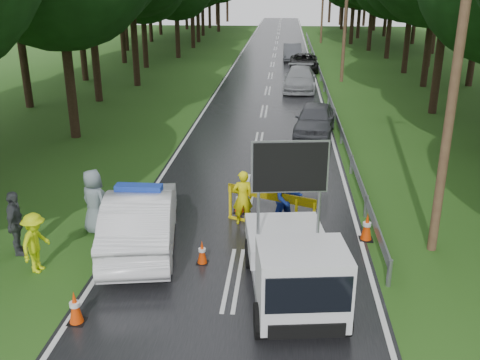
# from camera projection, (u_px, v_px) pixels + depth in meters

# --- Properties ---
(ground) EXTENTS (160.00, 160.00, 0.00)m
(ground) POSITION_uv_depth(u_px,v_px,m) (234.00, 279.00, 13.02)
(ground) COLOR #214714
(ground) RESTS_ON ground
(road) EXTENTS (7.00, 140.00, 0.02)m
(road) POSITION_uv_depth(u_px,v_px,m) (271.00, 76.00, 41.03)
(road) COLOR black
(road) RESTS_ON ground
(guardrail) EXTENTS (0.12, 60.06, 0.70)m
(guardrail) POSITION_uv_depth(u_px,v_px,m) (320.00, 70.00, 40.25)
(guardrail) COLOR gray
(guardrail) RESTS_ON ground
(utility_pole_near) EXTENTS (1.40, 0.24, 10.00)m
(utility_pole_near) POSITION_uv_depth(u_px,v_px,m) (458.00, 60.00, 12.71)
(utility_pole_near) COLOR #4E3224
(utility_pole_near) RESTS_ON ground
(utility_pole_mid) EXTENTS (1.40, 0.24, 10.00)m
(utility_pole_mid) POSITION_uv_depth(u_px,v_px,m) (346.00, 8.00, 37.00)
(utility_pole_mid) COLOR #4E3224
(utility_pole_mid) RESTS_ON ground
(police_sedan) EXTENTS (2.56, 5.21, 1.81)m
(police_sedan) POSITION_uv_depth(u_px,v_px,m) (141.00, 219.00, 14.33)
(police_sedan) COLOR white
(police_sedan) RESTS_ON ground
(work_truck) EXTENTS (2.45, 4.51, 3.43)m
(work_truck) POSITION_uv_depth(u_px,v_px,m) (294.00, 266.00, 11.77)
(work_truck) COLOR gray
(work_truck) RESTS_ON ground
(barrier) EXTENTS (2.58, 1.13, 1.15)m
(barrier) POSITION_uv_depth(u_px,v_px,m) (271.00, 200.00, 15.45)
(barrier) COLOR yellow
(barrier) RESTS_ON ground
(officer) EXTENTS (0.69, 0.54, 1.67)m
(officer) POSITION_uv_depth(u_px,v_px,m) (243.00, 198.00, 15.71)
(officer) COLOR yellow
(officer) RESTS_ON ground
(civilian) EXTENTS (1.13, 1.03, 1.88)m
(civilian) POSITION_uv_depth(u_px,v_px,m) (287.00, 198.00, 15.39)
(civilian) COLOR #1A34AA
(civilian) RESTS_ON ground
(bystander_left) EXTENTS (0.71, 1.08, 1.56)m
(bystander_left) POSITION_uv_depth(u_px,v_px,m) (36.00, 243.00, 13.13)
(bystander_left) COLOR #CEE70C
(bystander_left) RESTS_ON ground
(bystander_mid) EXTENTS (0.64, 1.10, 1.77)m
(bystander_mid) POSITION_uv_depth(u_px,v_px,m) (16.00, 223.00, 13.94)
(bystander_mid) COLOR #3E4145
(bystander_mid) RESTS_ON ground
(bystander_right) EXTENTS (1.11, 1.00, 1.90)m
(bystander_right) POSITION_uv_depth(u_px,v_px,m) (94.00, 202.00, 15.13)
(bystander_right) COLOR gray
(bystander_right) RESTS_ON ground
(queue_car_first) EXTENTS (2.29, 4.49, 1.47)m
(queue_car_first) POSITION_uv_depth(u_px,v_px,m) (315.00, 119.00, 25.07)
(queue_car_first) COLOR #3D3F45
(queue_car_first) RESTS_ON ground
(queue_car_second) EXTENTS (2.34, 5.24, 1.49)m
(queue_car_second) POSITION_uv_depth(u_px,v_px,m) (300.00, 79.00, 35.48)
(queue_car_second) COLOR gray
(queue_car_second) RESTS_ON ground
(queue_car_third) EXTENTS (2.33, 4.92, 1.36)m
(queue_car_third) POSITION_uv_depth(u_px,v_px,m) (304.00, 62.00, 43.16)
(queue_car_third) COLOR black
(queue_car_third) RESTS_ON ground
(queue_car_fourth) EXTENTS (1.71, 4.59, 1.50)m
(queue_car_fourth) POSITION_uv_depth(u_px,v_px,m) (292.00, 52.00, 48.81)
(queue_car_fourth) COLOR #3E4146
(queue_car_fourth) RESTS_ON ground
(cone_near_left) EXTENTS (0.36, 0.36, 0.77)m
(cone_near_left) POSITION_uv_depth(u_px,v_px,m) (75.00, 308.00, 11.22)
(cone_near_left) COLOR black
(cone_near_left) RESTS_ON ground
(cone_center) EXTENTS (0.31, 0.31, 0.65)m
(cone_center) POSITION_uv_depth(u_px,v_px,m) (202.00, 252.00, 13.64)
(cone_center) COLOR black
(cone_center) RESTS_ON ground
(cone_far) EXTENTS (0.37, 0.37, 0.79)m
(cone_far) POSITION_uv_depth(u_px,v_px,m) (239.00, 201.00, 16.66)
(cone_far) COLOR black
(cone_far) RESTS_ON ground
(cone_left_mid) EXTENTS (0.36, 0.36, 0.76)m
(cone_left_mid) POSITION_uv_depth(u_px,v_px,m) (154.00, 253.00, 13.52)
(cone_left_mid) COLOR black
(cone_left_mid) RESTS_ON ground
(cone_right) EXTENTS (0.38, 0.38, 0.81)m
(cone_right) POSITION_uv_depth(u_px,v_px,m) (367.00, 227.00, 14.86)
(cone_right) COLOR black
(cone_right) RESTS_ON ground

